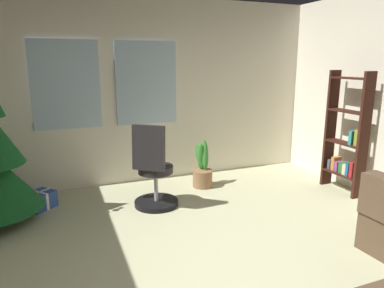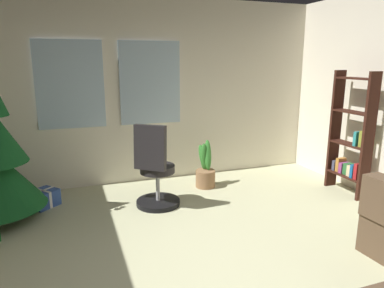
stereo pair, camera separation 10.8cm
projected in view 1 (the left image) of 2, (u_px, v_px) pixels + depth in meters
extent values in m
cube|color=silver|center=(137.00, 92.00, 5.16)|extent=(5.58, 0.10, 2.71)
cube|color=silver|center=(66.00, 85.00, 4.73)|extent=(0.90, 0.03, 1.20)
cube|color=silver|center=(147.00, 83.00, 5.13)|extent=(0.90, 0.03, 1.20)
cube|color=#2D4C99|center=(40.00, 200.00, 4.40)|extent=(0.42, 0.42, 0.21)
cube|color=silver|center=(40.00, 200.00, 4.40)|extent=(0.27, 0.24, 0.22)
cube|color=silver|center=(40.00, 200.00, 4.40)|extent=(0.21, 0.24, 0.22)
cylinder|color=black|center=(156.00, 203.00, 4.51)|extent=(0.56, 0.56, 0.06)
cylinder|color=#B2B2B7|center=(156.00, 185.00, 4.45)|extent=(0.05, 0.05, 0.42)
cylinder|color=black|center=(156.00, 169.00, 4.40)|extent=(0.44, 0.44, 0.09)
cube|color=black|center=(149.00, 148.00, 4.15)|extent=(0.38, 0.33, 0.55)
cube|color=#351911|center=(364.00, 137.00, 4.55)|extent=(0.18, 0.04, 1.68)
cube|color=#351911|center=(330.00, 129.00, 5.10)|extent=(0.18, 0.04, 1.68)
cube|color=#351911|center=(342.00, 174.00, 4.96)|extent=(0.18, 0.56, 0.02)
cube|color=#351911|center=(345.00, 143.00, 4.86)|extent=(0.18, 0.56, 0.02)
cube|color=#351911|center=(348.00, 111.00, 4.76)|extent=(0.18, 0.56, 0.02)
cube|color=#351911|center=(352.00, 78.00, 4.65)|extent=(0.18, 0.56, 0.02)
cube|color=maroon|center=(355.00, 170.00, 4.75)|extent=(0.16, 0.06, 0.22)
cube|color=#14538B|center=(351.00, 170.00, 4.81)|extent=(0.16, 0.05, 0.19)
cube|color=beige|center=(348.00, 169.00, 4.88)|extent=(0.14, 0.07, 0.15)
cube|color=#2A6533|center=(344.00, 167.00, 4.95)|extent=(0.13, 0.08, 0.16)
cube|color=#863874|center=(339.00, 166.00, 5.02)|extent=(0.15, 0.06, 0.15)
cube|color=#AF7331|center=(336.00, 163.00, 5.07)|extent=(0.14, 0.06, 0.20)
cube|color=#45465C|center=(332.00, 164.00, 5.14)|extent=(0.14, 0.05, 0.14)
cube|color=olive|center=(359.00, 138.00, 4.65)|extent=(0.13, 0.05, 0.21)
cube|color=teal|center=(354.00, 138.00, 4.71)|extent=(0.16, 0.05, 0.19)
cylinder|color=#916845|center=(203.00, 178.00, 5.14)|extent=(0.29, 0.29, 0.25)
ellipsoid|color=#327B2C|center=(201.00, 156.00, 5.12)|extent=(0.12, 0.13, 0.40)
ellipsoid|color=#327B2C|center=(200.00, 157.00, 5.14)|extent=(0.17, 0.21, 0.39)
ellipsoid|color=#327B2C|center=(205.00, 155.00, 5.11)|extent=(0.16, 0.24, 0.46)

